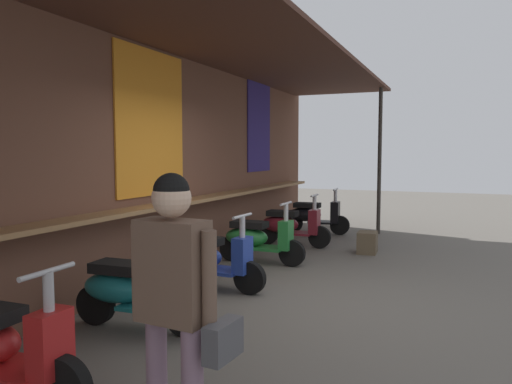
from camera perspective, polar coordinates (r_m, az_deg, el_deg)
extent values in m
plane|color=#605B54|center=(5.87, 3.91, -12.33)|extent=(34.21, 34.21, 0.00)
cube|color=brown|center=(6.57, -12.98, 4.11)|extent=(12.22, 0.25, 3.33)
cube|color=olive|center=(6.43, -10.68, -1.54)|extent=(11.00, 0.36, 0.05)
cube|color=orange|center=(6.49, -12.12, 7.86)|extent=(1.45, 0.02, 1.87)
cube|color=navy|center=(9.65, 0.36, 7.56)|extent=(1.10, 0.02, 1.72)
cube|color=#4C2D23|center=(6.09, -3.36, 17.74)|extent=(11.73, 2.21, 0.06)
cylinder|color=#332D28|center=(10.57, 14.24, 3.58)|extent=(0.08, 0.08, 3.09)
cube|color=red|center=(3.86, -26.18, -18.10)|extent=(0.40, 0.51, 0.04)
cube|color=red|center=(3.58, -22.91, -16.04)|extent=(0.29, 0.17, 0.44)
cylinder|color=#B7B7BC|center=(3.53, -22.98, -14.07)|extent=(0.07, 0.07, 0.70)
cylinder|color=#B7B7BC|center=(3.44, -23.16, -8.53)|extent=(0.46, 0.05, 0.04)
ellipsoid|color=#197075|center=(5.04, -15.98, -10.63)|extent=(0.43, 0.72, 0.30)
cube|color=black|center=(4.97, -15.55, -8.48)|extent=(0.34, 0.57, 0.10)
cube|color=#197075|center=(4.90, -12.49, -12.85)|extent=(0.41, 0.53, 0.04)
cube|color=#197075|center=(4.69, -9.36, -10.78)|extent=(0.29, 0.18, 0.44)
cylinder|color=#B7B7BC|center=(4.66, -9.38, -9.24)|extent=(0.07, 0.07, 0.70)
cylinder|color=#B7B7BC|center=(4.59, -9.44, -4.99)|extent=(0.46, 0.07, 0.04)
cylinder|color=black|center=(4.73, -8.22, -14.08)|extent=(0.13, 0.41, 0.40)
cylinder|color=black|center=(5.24, -18.22, -12.38)|extent=(0.13, 0.41, 0.40)
ellipsoid|color=#233D9E|center=(6.29, -6.93, -7.44)|extent=(0.41, 0.71, 0.30)
cube|color=black|center=(6.23, -6.56, -5.69)|extent=(0.32, 0.56, 0.10)
cube|color=#233D9E|center=(6.15, -4.13, -9.14)|extent=(0.40, 0.52, 0.04)
cube|color=#233D9E|center=(5.96, -1.61, -7.40)|extent=(0.29, 0.17, 0.44)
cylinder|color=#B7B7BC|center=(5.94, -1.61, -6.17)|extent=(0.07, 0.07, 0.70)
cylinder|color=#B7B7BC|center=(5.88, -1.62, -2.82)|extent=(0.46, 0.05, 0.04)
cylinder|color=black|center=(5.98, -0.74, -10.02)|extent=(0.12, 0.40, 0.40)
cylinder|color=black|center=(6.47, -8.81, -8.94)|extent=(0.12, 0.40, 0.40)
ellipsoid|color=#237533|center=(7.64, -1.12, -5.27)|extent=(0.38, 0.70, 0.30)
cube|color=black|center=(7.59, -0.78, -3.81)|extent=(0.30, 0.55, 0.10)
cube|color=#237533|center=(7.54, 1.33, -6.57)|extent=(0.38, 0.50, 0.04)
cube|color=#237533|center=(7.40, 3.51, -5.06)|extent=(0.28, 0.16, 0.44)
cylinder|color=#B7B7BC|center=(7.38, 3.51, -4.06)|extent=(0.07, 0.07, 0.70)
cylinder|color=#B7B7BC|center=(7.33, 3.53, -1.36)|extent=(0.46, 0.04, 0.04)
cylinder|color=black|center=(7.41, 4.24, -7.16)|extent=(0.10, 0.40, 0.40)
cylinder|color=black|center=(7.78, -2.81, -6.59)|extent=(0.10, 0.40, 0.40)
ellipsoid|color=maroon|center=(9.02, 2.82, -3.75)|extent=(0.40, 0.71, 0.30)
cube|color=black|center=(8.98, 3.13, -2.50)|extent=(0.32, 0.56, 0.10)
cube|color=maroon|center=(8.94, 4.95, -4.81)|extent=(0.40, 0.51, 0.04)
cube|color=maroon|center=(8.83, 6.83, -3.50)|extent=(0.29, 0.17, 0.44)
cylinder|color=#B7B7BC|center=(8.81, 6.84, -2.67)|extent=(0.07, 0.07, 0.70)
cylinder|color=#B7B7BC|center=(8.78, 6.86, -0.40)|extent=(0.46, 0.05, 0.04)
cylinder|color=black|center=(8.85, 7.45, -5.26)|extent=(0.11, 0.40, 0.40)
cylinder|color=black|center=(9.13, 1.32, -4.91)|extent=(0.11, 0.40, 0.40)
ellipsoid|color=black|center=(10.46, 5.72, -2.62)|extent=(0.43, 0.73, 0.30)
cube|color=black|center=(10.42, 6.00, -1.54)|extent=(0.34, 0.57, 0.10)
cube|color=black|center=(10.40, 7.60, -3.51)|extent=(0.41, 0.53, 0.04)
cube|color=black|center=(10.32, 9.24, -2.36)|extent=(0.29, 0.18, 0.44)
cylinder|color=#B7B7BC|center=(10.31, 9.25, -1.64)|extent=(0.07, 0.07, 0.70)
cylinder|color=#B7B7BC|center=(10.27, 9.28, 0.30)|extent=(0.46, 0.07, 0.04)
cylinder|color=black|center=(10.34, 9.77, -3.86)|extent=(0.13, 0.41, 0.40)
cylinder|color=black|center=(10.54, 4.39, -3.65)|extent=(0.13, 0.41, 0.40)
cylinder|color=gray|center=(3.05, -11.50, -21.00)|extent=(0.12, 0.12, 0.79)
cube|color=brown|center=(2.71, -9.74, -9.09)|extent=(0.23, 0.41, 0.56)
sphere|color=beige|center=(2.65, -9.86, -0.70)|extent=(0.21, 0.21, 0.21)
sphere|color=black|center=(2.64, -9.87, 0.11)|extent=(0.20, 0.20, 0.20)
cylinder|color=brown|center=(2.87, -13.55, -8.90)|extent=(0.08, 0.08, 0.53)
cylinder|color=brown|center=(2.58, -5.48, -10.28)|extent=(0.08, 0.08, 0.53)
cube|color=#4C4C51|center=(2.66, -3.86, -16.92)|extent=(0.27, 0.12, 0.20)
cube|color=brown|center=(8.57, 12.88, -5.77)|extent=(0.41, 0.34, 0.37)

